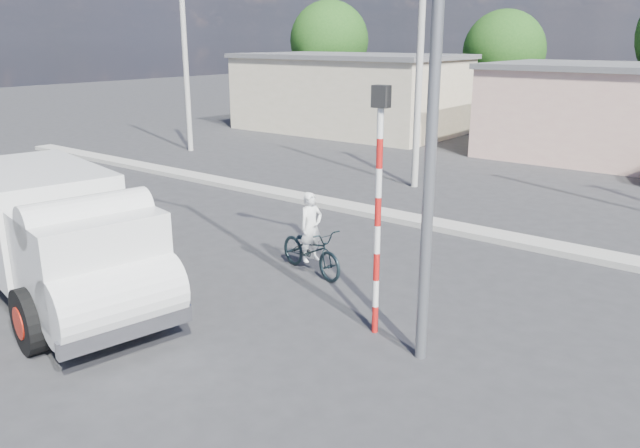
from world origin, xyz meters
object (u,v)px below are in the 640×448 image
Objects in this scene: truck at (58,236)px; cyclist at (311,240)px; bicycle at (311,250)px; streetlight at (426,47)px; traffic_pole at (378,192)px.

cyclist is at bearing 69.61° from truck.
bicycle is at bearing 69.61° from truck.
truck is 4.22× the size of cyclist.
streetlight reaches higher than bicycle.
traffic_pole is at bearing 38.48° from truck.
bicycle is (2.74, 4.37, -0.89)m from truck.
cyclist is 5.89m from streetlight.
truck is at bearing -158.92° from streetlight.
streetlight is at bearing -103.03° from bicycle.
traffic_pole is (2.75, -1.59, 1.81)m from cyclist.
streetlight reaches higher than truck.
traffic_pole reaches higher than cyclist.
traffic_pole reaches higher than bicycle.
cyclist is 0.36× the size of traffic_pole.
bicycle is at bearing 0.00° from cyclist.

